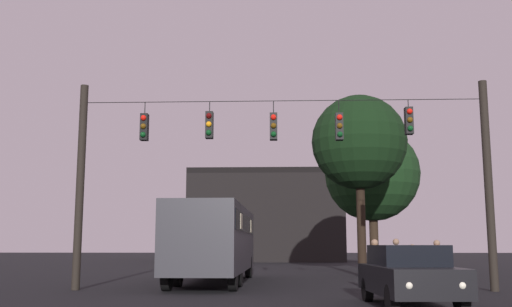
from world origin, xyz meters
TOP-DOWN VIEW (x-y plane):
  - ground_plane at (0.00, 24.50)m, footprint 168.00×168.00m
  - overhead_signal_span at (-0.07, 15.66)m, footprint 14.35×0.44m
  - city_bus at (-2.69, 19.53)m, footprint 2.64×11.02m
  - car_near_right at (3.18, 10.68)m, footprint 2.01×4.41m
  - pedestrian_crossing_left at (4.17, 17.37)m, footprint 0.29×0.39m
  - pedestrian_crossing_center at (3.05, 15.19)m, footprint 0.29×0.39m
  - pedestrian_crossing_right at (4.50, 16.17)m, footprint 0.31×0.40m
  - pedestrian_near_bus at (4.32, 14.20)m, footprint 0.29×0.39m
  - pedestrian_trailing at (5.43, 16.54)m, footprint 0.34×0.42m
  - corner_building at (-1.34, 51.23)m, footprint 14.02×8.12m
  - tree_left_silhouette at (5.59, 31.57)m, footprint 5.77×5.77m
  - tree_behind_building at (3.97, 25.01)m, footprint 4.79×4.79m

SIDE VIEW (x-z plane):
  - ground_plane at x=0.00m, z-range 0.00..0.00m
  - car_near_right at x=3.18m, z-range 0.04..1.56m
  - pedestrian_near_bus at x=4.32m, z-range 0.09..1.60m
  - pedestrian_crossing_right at x=4.50m, z-range 0.09..1.64m
  - pedestrian_trailing at x=5.43m, z-range 0.11..1.81m
  - pedestrian_crossing_center at x=3.05m, z-range 0.11..1.82m
  - pedestrian_crossing_left at x=4.17m, z-range 0.12..1.87m
  - city_bus at x=-2.69m, z-range 0.37..3.37m
  - corner_building at x=-1.34m, z-range 0.00..8.32m
  - overhead_signal_span at x=-0.07m, z-range 0.66..7.84m
  - tree_left_silhouette at x=5.59m, z-range 1.44..10.14m
  - tree_behind_building at x=3.97m, z-range 2.09..11.15m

